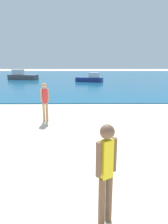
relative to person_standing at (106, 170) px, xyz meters
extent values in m
cube|color=#14567F|center=(-0.42, 39.65, -0.90)|extent=(160.00, 60.00, 0.06)
cylinder|color=brown|center=(0.06, 0.04, -0.53)|extent=(0.11, 0.11, 0.80)
cylinder|color=brown|center=(-0.06, -0.04, -0.53)|extent=(0.11, 0.11, 0.80)
cube|color=yellow|center=(0.00, 0.00, 0.17)|extent=(0.22, 0.19, 0.60)
sphere|color=brown|center=(0.00, 0.00, 0.60)|extent=(0.22, 0.22, 0.22)
cylinder|color=brown|center=(0.12, 0.08, 0.20)|extent=(0.08, 0.08, 0.53)
cylinder|color=brown|center=(-0.12, -0.08, 0.20)|extent=(0.08, 0.08, 0.53)
cylinder|color=tan|center=(-1.89, 5.85, -0.52)|extent=(0.11, 0.11, 0.82)
cylinder|color=tan|center=(-2.01, 5.77, -0.52)|extent=(0.11, 0.11, 0.82)
cube|color=red|center=(-1.95, 5.81, 0.20)|extent=(0.22, 0.20, 0.62)
sphere|color=tan|center=(-1.95, 5.81, 0.64)|extent=(0.22, 0.22, 0.22)
cylinder|color=tan|center=(-1.82, 5.89, 0.24)|extent=(0.08, 0.08, 0.55)
cylinder|color=tan|center=(-2.08, 5.73, 0.24)|extent=(0.08, 0.08, 0.55)
cube|color=navy|center=(0.65, 25.16, -0.57)|extent=(3.84, 2.31, 0.59)
cube|color=silver|center=(1.28, 24.94, 0.05)|extent=(1.51, 1.21, 0.66)
cube|color=#4C4C51|center=(-9.60, 29.32, -0.50)|extent=(4.80, 2.48, 0.73)
cube|color=silver|center=(-10.40, 29.50, 0.28)|extent=(1.84, 1.38, 0.82)
camera|label=1|loc=(-0.36, -2.70, 1.53)|focal=32.20mm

